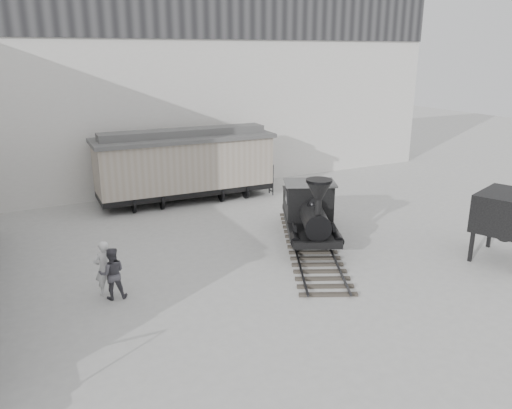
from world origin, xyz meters
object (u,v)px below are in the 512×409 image
visitor_b (112,273)px  boxcar (185,164)px  visitor_a (104,268)px  locomotive (310,215)px  coal_hopper (507,217)px

visitor_b → boxcar: bearing=-110.8°
visitor_a → visitor_b: 0.40m
locomotive → visitor_b: bearing=-145.3°
visitor_a → visitor_b: bearing=103.0°
boxcar → visitor_b: size_ratio=5.47×
boxcar → visitor_a: bearing=-121.4°
boxcar → visitor_a: boxcar is taller
boxcar → locomotive: bearing=-70.7°
locomotive → visitor_a: bearing=-147.9°
locomotive → boxcar: size_ratio=0.93×
visitor_a → coal_hopper: size_ratio=0.63×
boxcar → coal_hopper: 14.85m
locomotive → visitor_a: (-8.23, -0.94, -0.22)m
coal_hopper → boxcar: bearing=101.7°
boxcar → coal_hopper: boxcar is taller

